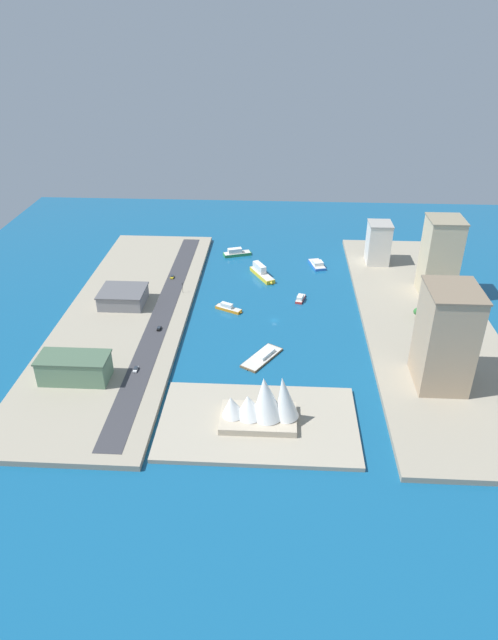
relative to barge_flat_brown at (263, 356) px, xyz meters
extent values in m
plane|color=#145684|center=(-5.28, -38.88, -0.99)|extent=(440.00, 440.00, 0.00)
cube|color=#9E937F|center=(-89.53, -38.88, 0.37)|extent=(70.00, 240.00, 2.72)
cube|color=#9E937F|center=(78.98, -38.88, 0.37)|extent=(70.00, 240.00, 2.72)
cube|color=#A89E89|center=(0.06, 51.17, 0.01)|extent=(83.84, 50.93, 2.00)
cube|color=#38383D|center=(58.37, -38.88, 1.80)|extent=(11.86, 228.00, 0.15)
cube|color=brown|center=(0.33, 0.52, -0.44)|extent=(21.30, 26.51, 1.10)
cone|color=brown|center=(7.25, 11.61, -0.44)|extent=(1.37, 1.37, 0.99)
cube|color=white|center=(-0.88, -1.40, 0.99)|extent=(10.78, 12.53, 1.75)
cube|color=beige|center=(0.33, 0.52, 0.16)|extent=(20.45, 25.45, 0.10)
cube|color=#2D8C4C|center=(22.65, -131.50, 0.01)|extent=(20.39, 12.29, 2.01)
cone|color=#2D8C4C|center=(12.98, -134.83, 0.01)|extent=(2.30, 2.30, 1.81)
cube|color=white|center=(24.21, -130.97, 2.69)|extent=(10.61, 7.23, 3.35)
cube|color=beige|center=(22.65, -131.50, 1.07)|extent=(19.57, 11.80, 0.10)
cube|color=orange|center=(21.60, -49.32, -0.13)|extent=(16.15, 10.99, 1.72)
cone|color=orange|center=(14.07, -45.54, -0.13)|extent=(2.08, 2.08, 1.55)
cube|color=white|center=(22.63, -49.84, 2.02)|extent=(7.66, 5.67, 2.58)
cube|color=beige|center=(21.60, -49.32, 0.78)|extent=(15.51, 10.55, 0.10)
cube|color=yellow|center=(3.56, -96.41, 0.31)|extent=(17.36, 25.35, 2.60)
cone|color=yellow|center=(-2.80, -84.53, 0.31)|extent=(3.17, 3.17, 2.34)
cube|color=white|center=(5.50, -100.03, 4.06)|extent=(9.46, 13.07, 4.90)
cube|color=beige|center=(3.56, -96.41, 1.66)|extent=(16.67, 24.34, 0.10)
cube|color=red|center=(-20.74, -64.77, -0.29)|extent=(6.68, 12.22, 1.40)
cone|color=red|center=(-22.22, -70.76, -0.29)|extent=(1.52, 1.52, 1.26)
cube|color=white|center=(-20.42, -63.48, 1.49)|extent=(4.57, 6.51, 2.18)
cube|color=beige|center=(-20.74, -64.77, 0.45)|extent=(6.41, 11.73, 0.10)
cube|color=blue|center=(-33.28, -116.04, -0.16)|extent=(11.67, 19.22, 1.66)
cone|color=blue|center=(-31.00, -125.17, -0.16)|extent=(1.81, 1.81, 1.49)
cube|color=white|center=(-33.73, -114.22, 1.86)|extent=(7.57, 7.61, 2.39)
cube|color=beige|center=(-33.28, -116.04, 0.72)|extent=(11.20, 18.45, 0.10)
cube|color=#C6B793|center=(-101.92, -74.28, 24.82)|extent=(19.45, 20.80, 46.19)
cube|color=gray|center=(-101.92, -74.28, 48.32)|extent=(20.23, 21.64, 0.80)
cube|color=slate|center=(86.41, 26.59, 7.56)|extent=(31.48, 14.87, 11.68)
cube|color=#47624A|center=(86.41, 26.59, 13.80)|extent=(32.74, 15.46, 0.80)
cube|color=tan|center=(-81.87, 18.92, 25.27)|extent=(21.94, 26.47, 47.10)
cube|color=#7C6B55|center=(-81.87, 18.92, 49.22)|extent=(22.82, 27.53, 0.80)
cube|color=gray|center=(83.22, -49.28, 5.78)|extent=(25.03, 22.82, 8.11)
cube|color=#59595C|center=(83.22, -49.28, 10.24)|extent=(26.03, 23.73, 0.80)
cube|color=silver|center=(-73.42, -118.58, 15.28)|extent=(14.65, 16.60, 27.10)
cube|color=#9D9992|center=(-73.42, -118.58, 29.23)|extent=(15.23, 17.27, 0.80)
cylinder|color=black|center=(60.13, -83.86, 2.19)|extent=(0.28, 0.65, 0.64)
cylinder|color=black|center=(61.85, -83.79, 2.19)|extent=(0.28, 0.65, 0.64)
cylinder|color=black|center=(60.27, -86.98, 2.19)|extent=(0.28, 0.65, 0.64)
cylinder|color=black|center=(61.99, -86.90, 2.19)|extent=(0.28, 0.65, 0.64)
cube|color=yellow|center=(61.06, -85.38, 2.49)|extent=(2.12, 4.53, 0.78)
cube|color=#262D38|center=(61.07, -85.60, 3.16)|extent=(1.80, 2.57, 0.57)
cylinder|color=black|center=(59.44, 19.96, 2.19)|extent=(0.25, 0.64, 0.64)
cylinder|color=black|center=(61.03, 19.97, 2.19)|extent=(0.25, 0.64, 0.64)
cylinder|color=black|center=(59.45, 16.65, 2.19)|extent=(0.25, 0.64, 0.64)
cylinder|color=black|center=(61.03, 16.66, 2.19)|extent=(0.25, 0.64, 0.64)
cube|color=white|center=(60.24, 18.31, 2.45)|extent=(1.79, 4.73, 0.72)
cube|color=#262D38|center=(60.24, 18.07, 3.10)|extent=(1.58, 2.65, 0.57)
cylinder|color=black|center=(57.40, -22.01, 2.19)|extent=(0.27, 0.65, 0.64)
cylinder|color=black|center=(55.83, -21.96, 2.19)|extent=(0.27, 0.65, 0.64)
cylinder|color=black|center=(57.51, -18.94, 2.19)|extent=(0.27, 0.65, 0.64)
cylinder|color=black|center=(55.93, -18.89, 2.19)|extent=(0.27, 0.65, 0.64)
cube|color=black|center=(56.67, -20.45, 2.47)|extent=(1.92, 4.44, 0.75)
cube|color=#262D38|center=(56.68, -20.23, 3.14)|extent=(1.64, 2.51, 0.61)
cylinder|color=black|center=(50.98, -65.36, 4.47)|extent=(0.18, 0.18, 5.50)
cube|color=black|center=(50.98, -65.36, 7.72)|extent=(0.36, 0.36, 1.00)
sphere|color=red|center=(50.98, -65.36, 8.07)|extent=(0.24, 0.24, 0.24)
sphere|color=yellow|center=(50.98, -65.36, 7.72)|extent=(0.24, 0.24, 0.24)
sphere|color=green|center=(50.98, -65.36, 7.37)|extent=(0.24, 0.24, 0.24)
cube|color=#BCAD93|center=(0.06, 51.17, 2.51)|extent=(32.19, 20.04, 3.00)
cone|color=white|center=(-10.65, 51.17, 13.98)|extent=(12.59, 10.12, 21.08)
cone|color=white|center=(-2.95, 51.17, 13.68)|extent=(15.28, 13.30, 20.65)
cone|color=white|center=(4.11, 51.17, 9.01)|extent=(12.76, 11.74, 11.23)
cone|color=white|center=(11.24, 51.17, 8.48)|extent=(10.70, 9.75, 9.99)
cylinder|color=brown|center=(-84.49, -40.50, 3.18)|extent=(0.50, 0.50, 2.90)
sphere|color=#2D7233|center=(-84.49, -40.50, 6.27)|extent=(4.10, 4.10, 4.10)
cylinder|color=brown|center=(-95.17, -34.27, 3.66)|extent=(0.50, 0.50, 3.87)
sphere|color=#2D7233|center=(-95.17, -34.27, 8.25)|extent=(6.65, 6.65, 6.65)
camera|label=1|loc=(-6.22, 233.89, 154.22)|focal=31.12mm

